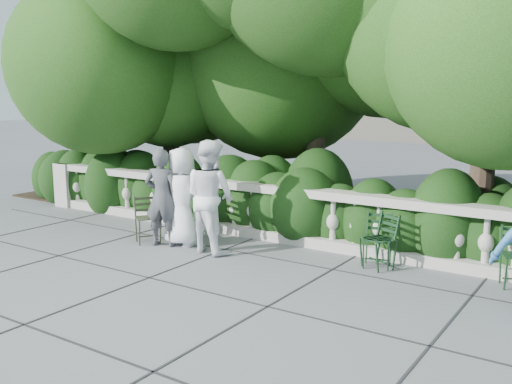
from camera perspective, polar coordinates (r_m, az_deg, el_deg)
The scene contains 13 objects.
ground at distance 8.73m, azimuth -3.68°, elevation -7.42°, with size 90.00×90.00×0.00m, color #57585F.
balustrade at distance 10.05m, azimuth 2.53°, elevation -2.24°, with size 12.00×0.44×1.00m.
shrub_hedge at distance 11.18m, azimuth 5.71°, elevation -3.59°, with size 15.00×2.60×1.70m, color black, non-canonical shape.
tree_canopy at distance 10.83m, azimuth 9.94°, elevation 16.99°, with size 15.04×6.52×6.78m.
chair_a at distance 10.60m, azimuth -6.14°, elevation -4.34°, with size 0.44×0.48×0.84m, color black, non-canonical shape.
chair_b at distance 10.40m, azimuth -5.92°, elevation -4.62°, with size 0.44×0.48×0.84m, color black, non-canonical shape.
chair_c at distance 10.61m, azimuth -6.46°, elevation -4.34°, with size 0.44×0.48×0.84m, color black, non-canonical shape.
chair_d at distance 8.73m, azimuth 11.85°, elevation -7.62°, with size 0.44×0.48×0.84m, color black, non-canonical shape.
chair_e at distance 8.73m, azimuth 11.32°, elevation -7.61°, with size 0.44×0.48×0.84m, color black, non-canonical shape.
chair_weathered at distance 10.09m, azimuth -10.53°, elevation -5.19°, with size 0.44×0.48×0.84m, color black, non-canonical shape.
person_businessman at distance 9.81m, azimuth -7.42°, elevation -0.49°, with size 0.82×0.54×1.69m, color white.
person_woman_grey at distance 9.81m, azimuth -9.38°, elevation -0.57°, with size 0.61×0.40×1.68m, color #414247.
person_casual_man at distance 9.34m, azimuth -4.62°, elevation -0.43°, with size 0.90×0.70×1.86m, color white.
Camera 1 is at (5.08, -6.61, 2.59)m, focal length 40.00 mm.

